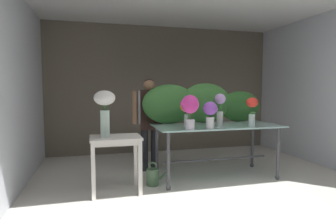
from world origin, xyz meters
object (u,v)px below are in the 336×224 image
vase_lilac_anemones (220,107)px  vase_white_roses_tall (105,107)px  display_table_glass (216,133)px  vase_scarlet_tulips (252,109)px  side_table_white (116,145)px  vase_sunset_roses (187,109)px  vase_magenta_freesia (190,108)px  florist (149,115)px  watering_can (153,177)px  vase_violet_peonies (210,113)px

vase_lilac_anemones → vase_white_roses_tall: bearing=-177.8°
display_table_glass → vase_scarlet_tulips: vase_scarlet_tulips is taller
vase_white_roses_tall → side_table_white: bearing=-0.3°
display_table_glass → vase_lilac_anemones: size_ratio=3.94×
display_table_glass → vase_sunset_roses: bearing=-176.7°
vase_magenta_freesia → vase_white_roses_tall: bearing=174.4°
side_table_white → vase_lilac_anemones: bearing=2.4°
display_table_glass → vase_white_roses_tall: size_ratio=3.18×
florist → vase_magenta_freesia: size_ratio=3.25×
vase_magenta_freesia → vase_scarlet_tulips: (1.00, 0.05, -0.03)m
vase_scarlet_tulips → watering_can: (-1.47, 0.21, -0.97)m
vase_scarlet_tulips → vase_white_roses_tall: 2.14m
vase_white_roses_tall → florist: bearing=49.4°
vase_magenta_freesia → vase_sunset_roses: vase_magenta_freesia is taller
vase_scarlet_tulips → vase_violet_peonies: bearing=-176.0°
vase_magenta_freesia → vase_sunset_roses: 0.36m
florist → vase_violet_peonies: bearing=-55.8°
florist → vase_white_roses_tall: bearing=-130.6°
vase_white_roses_tall → vase_scarlet_tulips: bearing=-1.5°
vase_magenta_freesia → watering_can: 1.14m
florist → watering_can: 1.12m
vase_violet_peonies → vase_magenta_freesia: bearing=-179.1°
side_table_white → vase_lilac_anemones: size_ratio=1.55×
florist → vase_white_roses_tall: florist is taller
vase_lilac_anemones → florist: bearing=137.5°
vase_sunset_roses → watering_can: (-0.55, -0.09, -0.96)m
vase_scarlet_tulips → vase_white_roses_tall: bearing=178.5°
display_table_glass → florist: size_ratio=1.25×
vase_sunset_roses → vase_scarlet_tulips: bearing=-17.7°
florist → vase_sunset_roses: bearing=-55.5°
vase_magenta_freesia → watering_can: size_ratio=1.36×
vase_violet_peonies → watering_can: size_ratio=1.09×
vase_scarlet_tulips → side_table_white: bearing=178.4°
vase_scarlet_tulips → vase_sunset_roses: bearing=162.3°
vase_magenta_freesia → vase_violet_peonies: vase_magenta_freesia is taller
florist → vase_white_roses_tall: 1.20m
display_table_glass → florist: 1.16m
vase_magenta_freesia → watering_can: vase_magenta_freesia is taller
display_table_glass → vase_magenta_freesia: vase_magenta_freesia is taller
florist → vase_magenta_freesia: (0.37, -1.01, 0.18)m
florist → vase_violet_peonies: (0.68, -1.00, 0.10)m
side_table_white → watering_can: side_table_white is taller
florist → vase_sunset_roses: size_ratio=4.02×
side_table_white → vase_magenta_freesia: bearing=-6.3°
display_table_glass → vase_magenta_freesia: 0.81m
vase_white_roses_tall → watering_can: size_ratio=1.74×
display_table_glass → watering_can: bearing=-173.6°
vase_lilac_anemones → vase_scarlet_tulips: size_ratio=1.13×
display_table_glass → vase_scarlet_tulips: 0.66m
vase_lilac_anemones → vase_scarlet_tulips: bearing=-14.5°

